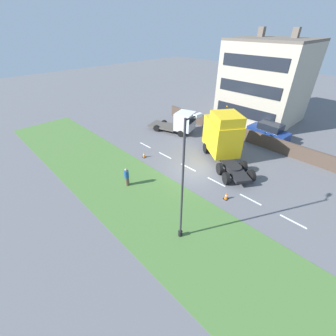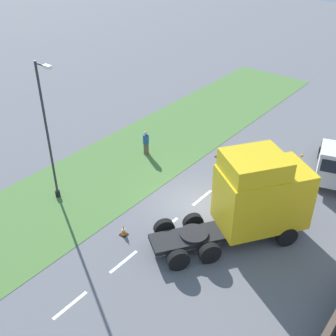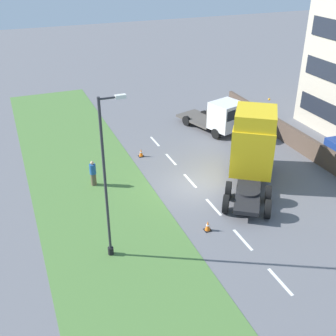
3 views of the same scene
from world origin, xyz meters
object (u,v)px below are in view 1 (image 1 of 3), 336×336
parked_car (268,133)px  lamp_post (183,189)px  lorry_cab (223,136)px  traffic_cone_trailing (226,196)px  traffic_cone_lead (144,155)px  pedestrian (127,177)px  flatbed_truck (181,122)px

parked_car → lamp_post: lamp_post is taller
lorry_cab → traffic_cone_trailing: lorry_cab is taller
traffic_cone_lead → traffic_cone_trailing: size_ratio=1.00×
lamp_post → pedestrian: lamp_post is taller
lorry_cab → parked_car: lorry_cab is taller
pedestrian → traffic_cone_lead: size_ratio=2.82×
parked_car → traffic_cone_lead: parked_car is taller
lamp_post → pedestrian: 7.41m
lorry_cab → pedestrian: bearing=-161.9°
pedestrian → traffic_cone_trailing: (4.42, -6.79, -0.51)m
pedestrian → lamp_post: bearing=-95.4°
parked_car → traffic_cone_trailing: bearing=-163.7°
lamp_post → lorry_cab: bearing=21.7°
traffic_cone_trailing → flatbed_truck: bearing=58.9°
flatbed_truck → lamp_post: (-11.67, -10.93, 2.35)m
flatbed_truck → pedestrian: 11.80m
pedestrian → traffic_cone_lead: pedestrian is taller
traffic_cone_lead → traffic_cone_trailing: same height
traffic_cone_lead → flatbed_truck: bearing=12.2°
lamp_post → pedestrian: size_ratio=4.82×
lorry_cab → parked_car: (7.06, -1.52, -1.31)m
lorry_cab → parked_car: 7.34m
parked_car → traffic_cone_lead: bearing=155.7°
lamp_post → traffic_cone_trailing: 6.14m
lorry_cab → traffic_cone_lead: bearing=169.9°
flatbed_truck → pedestrian: flatbed_truck is taller
lorry_cab → lamp_post: (-10.08, -4.01, 1.41)m
traffic_cone_lead → lamp_post: bearing=-116.1°
lamp_post → pedestrian: (0.65, 6.77, -2.96)m
flatbed_truck → parked_car: (5.47, -8.44, -0.36)m
flatbed_truck → parked_car: bearing=105.5°
lamp_post → traffic_cone_lead: size_ratio=13.57×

